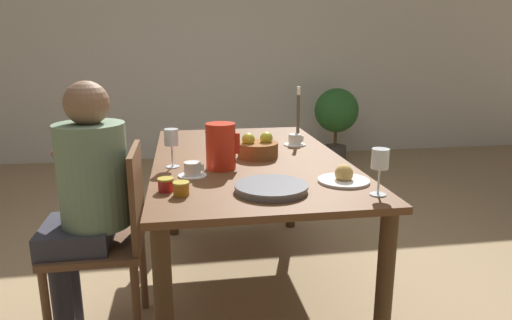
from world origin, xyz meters
TOP-DOWN VIEW (x-y plane):
  - ground_plane at (0.00, 0.00)m, footprint 20.00×20.00m
  - wall_back at (0.00, 3.15)m, footprint 10.00×0.06m
  - dining_table at (0.00, 0.00)m, footprint 0.99×1.72m
  - chair_person_side at (-0.69, -0.33)m, footprint 0.42×0.42m
  - person_seated at (-0.77, -0.34)m, footprint 0.39×0.41m
  - red_pitcher at (-0.16, -0.20)m, footprint 0.17×0.14m
  - wine_glass_water at (-0.40, -0.14)m, footprint 0.07×0.07m
  - wine_glass_juice at (0.42, -0.71)m, footprint 0.07×0.07m
  - teacup_near_person at (-0.30, -0.32)m, footprint 0.13×0.13m
  - teacup_across at (0.32, 0.25)m, footprint 0.13×0.13m
  - serving_tray at (0.01, -0.59)m, footprint 0.30×0.30m
  - bread_plate at (0.35, -0.51)m, footprint 0.23×0.23m
  - jam_jar_amber at (-0.36, -0.58)m, footprint 0.07×0.07m
  - jam_jar_red at (-0.42, -0.52)m, footprint 0.07×0.07m
  - fruit_bowl at (0.05, -0.00)m, footprint 0.22×0.22m
  - candlestick_tall at (0.37, 0.37)m, footprint 0.06×0.06m
  - potted_plant at (1.39, 2.61)m, footprint 0.50×0.50m

SIDE VIEW (x-z plane):
  - ground_plane at x=0.00m, z-range 0.00..0.00m
  - chair_person_side at x=-0.69m, z-range 0.04..0.93m
  - potted_plant at x=1.39m, z-range 0.13..0.99m
  - dining_table at x=0.00m, z-range 0.28..1.03m
  - person_seated at x=-0.77m, z-range 0.11..1.31m
  - serving_tray at x=0.01m, z-range 0.75..0.78m
  - bread_plate at x=0.35m, z-range 0.73..0.81m
  - teacup_near_person at x=-0.30m, z-range 0.75..0.81m
  - teacup_across at x=0.32m, z-range 0.75..0.81m
  - jam_jar_amber at x=-0.36m, z-range 0.76..0.81m
  - jam_jar_red at x=-0.42m, z-range 0.76..0.81m
  - fruit_bowl at x=0.05m, z-range 0.73..0.87m
  - red_pitcher at x=-0.16m, z-range 0.75..0.98m
  - candlestick_tall at x=0.37m, z-range 0.72..1.05m
  - wine_glass_juice at x=0.42m, z-range 0.80..0.99m
  - wine_glass_water at x=-0.40m, z-range 0.80..0.99m
  - wall_back at x=0.00m, z-range 0.00..2.60m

